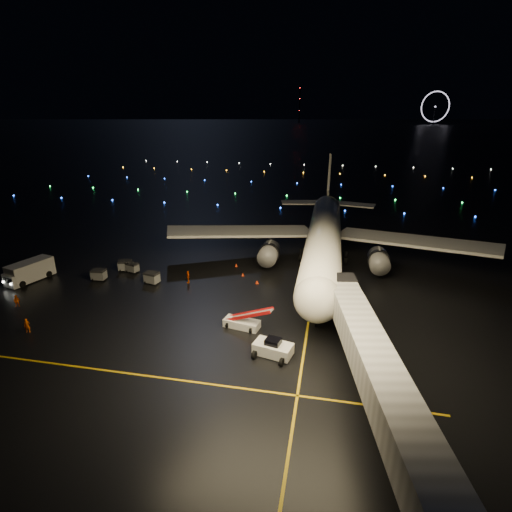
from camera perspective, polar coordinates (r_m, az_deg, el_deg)
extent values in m
plane|color=black|center=(340.94, 9.22, 15.90)|extent=(2000.00, 2000.00, 0.00)
cube|color=gold|center=(60.02, 8.30, -4.03)|extent=(0.25, 80.00, 0.02)
cube|color=gold|center=(43.01, -18.16, -15.59)|extent=(60.00, 0.25, 0.02)
cube|color=silver|center=(43.11, 2.45, -12.84)|extent=(4.40, 2.99, 1.91)
cube|color=silver|center=(69.33, -29.51, -1.84)|extent=(4.78, 8.63, 3.03)
imported|color=#E94C02|center=(53.99, -29.89, -8.62)|extent=(0.75, 0.65, 1.75)
imported|color=#E94C02|center=(61.24, -30.98, -5.55)|extent=(1.00, 0.90, 1.67)
imported|color=#E94C02|center=(60.44, -9.69, -2.95)|extent=(1.00, 1.19, 1.91)
cone|color=#F6370A|center=(59.57, 0.14, -3.72)|extent=(0.58, 0.58, 0.53)
cone|color=#F6370A|center=(65.98, -2.85, -1.30)|extent=(0.58, 0.58, 0.52)
cone|color=#F6370A|center=(62.31, -1.88, -2.63)|extent=(0.50, 0.50, 0.51)
cone|color=#F6370A|center=(82.82, -11.23, 2.84)|extent=(0.49, 0.49, 0.46)
cylinder|color=black|center=(783.31, 6.24, 20.71)|extent=(1.80, 1.80, 64.00)
cube|color=gray|center=(61.49, -14.66, -3.02)|extent=(2.33, 1.88, 1.75)
cube|color=gray|center=(66.51, -17.23, -1.59)|extent=(2.08, 1.71, 1.53)
cube|color=gray|center=(67.49, -18.18, -1.30)|extent=(2.30, 1.90, 1.69)
cube|color=gray|center=(65.14, -21.54, -2.50)|extent=(2.11, 1.54, 1.72)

